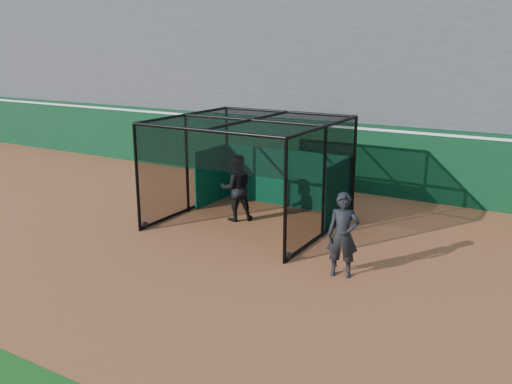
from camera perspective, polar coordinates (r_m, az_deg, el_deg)
The scene contains 6 objects.
ground at distance 13.74m, azimuth -7.01°, elevation -7.11°, with size 120.00×120.00×0.00m, color #98502C.
outfield_wall at distance 20.47m, azimuth 7.54°, elevation 4.07°, with size 50.00×0.50×2.50m.
grandstand at distance 23.63m, azimuth 11.55°, elevation 13.16°, with size 50.00×7.85×8.95m.
batting_cage at distance 16.00m, azimuth -0.56°, elevation 2.05°, with size 4.81×4.65×3.11m.
batter at distance 16.41m, azimuth -2.06°, elevation 0.45°, with size 0.99×0.77×2.03m, color black.
on_deck_player at distance 12.56m, azimuth 9.13°, elevation -4.52°, with size 0.83×0.66×1.99m.
Camera 1 is at (7.88, -9.99, 5.18)m, focal length 38.00 mm.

